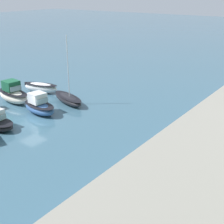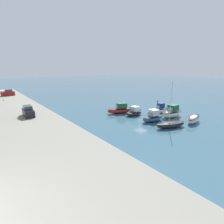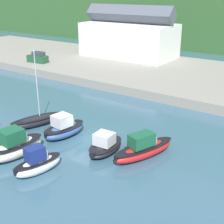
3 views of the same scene
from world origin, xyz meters
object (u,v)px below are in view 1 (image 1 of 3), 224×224
(moored_boat_1, at_px, (39,106))
(moored_boat_5, at_px, (13,94))
(moored_boat_4, at_px, (41,87))
(moored_boat_0, at_px, (68,99))

(moored_boat_1, bearing_deg, moored_boat_5, -88.98)
(moored_boat_4, xyz_separation_m, moored_boat_5, (5.03, 0.21, 0.32))
(moored_boat_4, bearing_deg, moored_boat_5, -12.10)
(moored_boat_4, bearing_deg, moored_boat_0, 66.19)
(moored_boat_1, distance_m, moored_boat_4, 8.43)
(moored_boat_0, height_order, moored_boat_1, moored_boat_0)
(moored_boat_1, xyz_separation_m, moored_boat_4, (-5.75, -6.16, -0.17))
(moored_boat_0, relative_size, moored_boat_4, 1.56)
(moored_boat_4, bearing_deg, moored_boat_1, 32.41)
(moored_boat_0, distance_m, moored_boat_1, 4.72)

